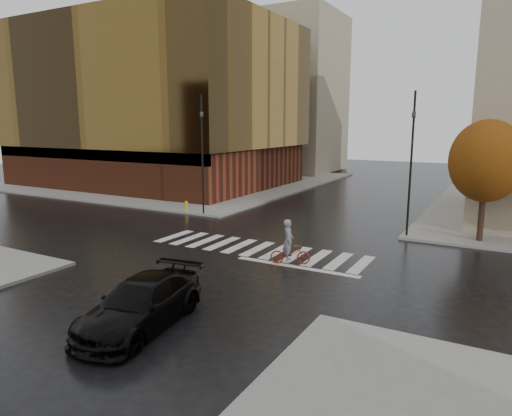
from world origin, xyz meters
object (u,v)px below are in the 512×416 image
Objects in this scene: cyclist at (290,249)px; traffic_light_nw at (202,146)px; fire_hydrant at (186,205)px; traffic_light_ne at (412,153)px; sedan at (141,304)px.

traffic_light_nw is (-10.10, 7.30, 4.19)m from cyclist.
traffic_light_nw is at bearing -6.82° from fire_hydrant.
fire_hydrant is at bearing -86.49° from traffic_light_nw.
fire_hydrant is at bearing 34.09° from cyclist.
traffic_light_ne is 11.19× the size of fire_hydrant.
traffic_light_ne is at bearing 64.39° from sedan.
cyclist is (1.34, 8.35, -0.05)m from sedan.
traffic_light_ne reaches higher than cyclist.
sedan is 2.51× the size of cyclist.
cyclist is at bearing 83.93° from traffic_light_ne.
cyclist is at bearing 64.46° from traffic_light_nw.
traffic_light_ne is (13.87, 0.39, -0.10)m from traffic_light_nw.
traffic_light_ne is at bearing -49.55° from cyclist.
traffic_light_ne reaches higher than fire_hydrant.
traffic_light_ne is (3.78, 7.69, 4.09)m from cyclist.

